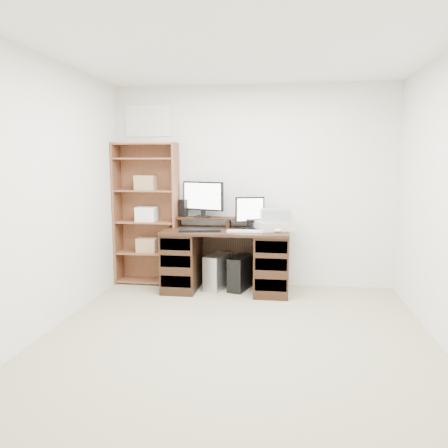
% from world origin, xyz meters
% --- Properties ---
extents(room, '(3.54, 4.04, 2.54)m').
position_xyz_m(room, '(-0.00, 0.00, 1.25)').
color(room, tan).
rests_on(room, ground).
extents(desk, '(1.50, 0.70, 0.75)m').
position_xyz_m(desk, '(-0.29, 1.64, 0.39)').
color(desk, black).
rests_on(desk, ground).
extents(riser_shelf, '(1.40, 0.22, 0.12)m').
position_xyz_m(riser_shelf, '(-0.29, 1.85, 0.84)').
color(riser_shelf, black).
rests_on(riser_shelf, desk).
extents(monitor_wide, '(0.54, 0.23, 0.45)m').
position_xyz_m(monitor_wide, '(-0.61, 1.85, 1.12)').
color(monitor_wide, black).
rests_on(monitor_wide, riser_shelf).
extents(monitor_small, '(0.35, 0.17, 0.39)m').
position_xyz_m(monitor_small, '(-0.02, 1.77, 0.96)').
color(monitor_small, black).
rests_on(monitor_small, desk).
extents(speaker, '(0.11, 0.11, 0.22)m').
position_xyz_m(speaker, '(-0.88, 1.89, 0.98)').
color(speaker, black).
rests_on(speaker, riser_shelf).
extents(keyboard_black, '(0.51, 0.25, 0.03)m').
position_xyz_m(keyboard_black, '(-0.58, 1.48, 0.76)').
color(keyboard_black, black).
rests_on(keyboard_black, desk).
extents(keyboard_white, '(0.42, 0.14, 0.02)m').
position_xyz_m(keyboard_white, '(-0.05, 1.50, 0.76)').
color(keyboard_white, silver).
rests_on(keyboard_white, desk).
extents(mouse, '(0.11, 0.09, 0.04)m').
position_xyz_m(mouse, '(0.33, 1.55, 0.77)').
color(mouse, silver).
rests_on(mouse, desk).
extents(printer, '(0.52, 0.46, 0.11)m').
position_xyz_m(printer, '(0.29, 1.71, 0.80)').
color(printer, '#B6AE9F').
rests_on(printer, desk).
extents(basket, '(0.37, 0.29, 0.15)m').
position_xyz_m(basket, '(0.29, 1.71, 0.93)').
color(basket, gray).
rests_on(basket, printer).
extents(tower_silver, '(0.31, 0.47, 0.43)m').
position_xyz_m(tower_silver, '(-0.41, 1.70, 0.21)').
color(tower_silver, '#B0B4B8').
rests_on(tower_silver, ground).
extents(tower_black, '(0.28, 0.45, 0.41)m').
position_xyz_m(tower_black, '(-0.13, 1.69, 0.21)').
color(tower_black, black).
rests_on(tower_black, ground).
extents(bookshelf, '(0.80, 0.30, 1.80)m').
position_xyz_m(bookshelf, '(-1.34, 1.86, 0.92)').
color(bookshelf, brown).
rests_on(bookshelf, ground).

